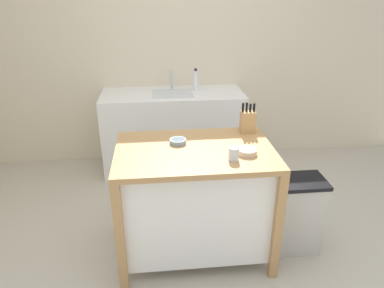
% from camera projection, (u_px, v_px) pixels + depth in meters
% --- Properties ---
extents(ground_plane, '(6.38, 6.38, 0.00)m').
position_uv_depth(ground_plane, '(208.00, 265.00, 2.74)').
color(ground_plane, '#BCB29E').
rests_on(ground_plane, ground).
extents(wall_back, '(5.38, 0.10, 2.60)m').
position_uv_depth(wall_back, '(185.00, 49.00, 4.02)').
color(wall_back, beige).
rests_on(wall_back, ground).
extents(kitchen_island, '(1.14, 0.76, 0.90)m').
position_uv_depth(kitchen_island, '(195.00, 196.00, 2.70)').
color(kitchen_island, '#AD7F4C').
rests_on(kitchen_island, ground).
extents(knife_block, '(0.11, 0.09, 0.24)m').
position_uv_depth(knife_block, '(248.00, 121.00, 2.79)').
color(knife_block, tan).
rests_on(knife_block, kitchen_island).
extents(bowl_stoneware_deep, '(0.12, 0.12, 0.03)m').
position_uv_depth(bowl_stoneware_deep, '(178.00, 141.00, 2.62)').
color(bowl_stoneware_deep, gray).
rests_on(bowl_stoneware_deep, kitchen_island).
extents(bowl_ceramic_wide, '(0.13, 0.13, 0.04)m').
position_uv_depth(bowl_ceramic_wide, '(247.00, 151.00, 2.45)').
color(bowl_ceramic_wide, beige).
rests_on(bowl_ceramic_wide, kitchen_island).
extents(drinking_cup, '(0.07, 0.07, 0.09)m').
position_uv_depth(drinking_cup, '(234.00, 154.00, 2.36)').
color(drinking_cup, silver).
rests_on(drinking_cup, kitchen_island).
extents(trash_bin, '(0.36, 0.28, 0.63)m').
position_uv_depth(trash_bin, '(297.00, 214.00, 2.80)').
color(trash_bin, '#B7B2A8').
rests_on(trash_bin, ground).
extents(sink_counter, '(1.54, 0.60, 0.89)m').
position_uv_depth(sink_counter, '(173.00, 131.00, 4.03)').
color(sink_counter, white).
rests_on(sink_counter, ground).
extents(sink_faucet, '(0.02, 0.02, 0.22)m').
position_uv_depth(sink_faucet, '(172.00, 80.00, 3.93)').
color(sink_faucet, '#B7BCC1').
rests_on(sink_faucet, sink_counter).
extents(bottle_dish_soap, '(0.05, 0.05, 0.24)m').
position_uv_depth(bottle_dish_soap, '(196.00, 80.00, 3.90)').
color(bottle_dish_soap, white).
rests_on(bottle_dish_soap, sink_counter).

